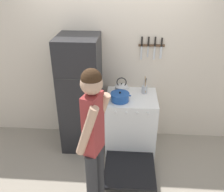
{
  "coord_description": "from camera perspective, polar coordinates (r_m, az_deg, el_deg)",
  "views": [
    {
      "loc": [
        0.24,
        -3.59,
        2.6
      ],
      "look_at": [
        0.02,
        -0.48,
        0.97
      ],
      "focal_mm": 40.0,
      "sensor_mm": 36.0,
      "label": 1
    }
  ],
  "objects": [
    {
      "name": "tea_kettle",
      "position": [
        3.77,
        2.2,
        1.83
      ],
      "size": [
        0.25,
        0.2,
        0.25
      ],
      "color": "silver",
      "rests_on": "stove_range"
    },
    {
      "name": "wall_knife_strip",
      "position": [
        3.73,
        9.05,
        11.43
      ],
      "size": [
        0.38,
        0.03,
        0.34
      ],
      "color": "brown"
    },
    {
      "name": "refrigerator",
      "position": [
        3.77,
        -7.11,
        0.31
      ],
      "size": [
        0.58,
        0.66,
        1.76
      ],
      "color": "black",
      "rests_on": "ground_plane"
    },
    {
      "name": "stove_range",
      "position": [
        3.88,
        4.29,
        -6.25
      ],
      "size": [
        0.75,
        1.37,
        0.89
      ],
      "color": "white",
      "rests_on": "ground_plane"
    },
    {
      "name": "person",
      "position": [
        2.6,
        -4.19,
        -9.75
      ],
      "size": [
        0.36,
        0.42,
        1.79
      ],
      "rotation": [
        0.0,
        0.0,
        1.26
      ],
      "color": "#2D2D30",
      "rests_on": "ground_plane"
    },
    {
      "name": "wall_back",
      "position": [
        3.86,
        0.26,
        7.63
      ],
      "size": [
        10.0,
        0.06,
        2.55
      ],
      "color": "beige",
      "rests_on": "ground_plane"
    },
    {
      "name": "utensil_jar",
      "position": [
        3.78,
        7.41,
        1.62
      ],
      "size": [
        0.09,
        0.09,
        0.27
      ],
      "color": "#B7BABF",
      "rests_on": "stove_range"
    },
    {
      "name": "dutch_oven_pot",
      "position": [
        3.54,
        1.83,
        -0.22
      ],
      "size": [
        0.31,
        0.27,
        0.14
      ],
      "color": "#1E4C9E",
      "rests_on": "stove_range"
    },
    {
      "name": "ground_plane",
      "position": [
        4.44,
        0.2,
        -8.16
      ],
      "size": [
        14.0,
        14.0,
        0.0
      ],
      "primitive_type": "plane",
      "color": "gray"
    }
  ]
}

